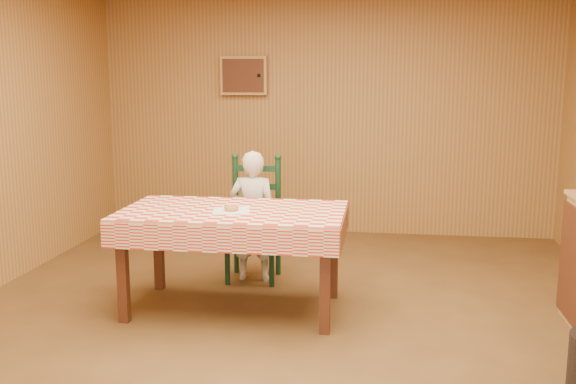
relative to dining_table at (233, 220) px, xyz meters
The scene contains 7 objects.
ground 0.91m from the dining_table, 42.69° to the right, with size 6.00×6.00×0.00m, color brown.
cabin_walls 1.23m from the dining_table, 15.82° to the left, with size 5.10×6.05×2.65m.
dining_table is the anchor object (origin of this frame).
ladder_chair 0.81m from the dining_table, 90.00° to the left, with size 0.44×0.40×1.08m.
seated_child 0.74m from the dining_table, 90.00° to the left, with size 0.41×0.27×1.12m, color silver.
napkin 0.10m from the dining_table, 90.00° to the right, with size 0.26×0.26×0.00m, color white.
donut 0.12m from the dining_table, 90.00° to the right, with size 0.11×0.11×0.04m, color #B67F41.
Camera 1 is at (0.64, -4.12, 1.73)m, focal length 40.00 mm.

